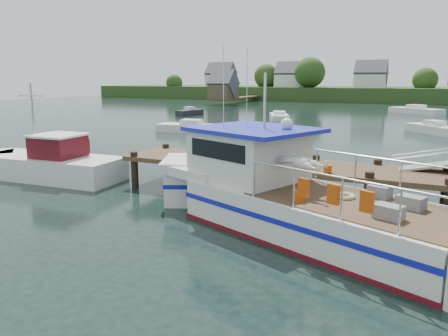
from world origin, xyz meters
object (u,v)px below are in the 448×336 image
at_px(lobster_boat, 282,194).
at_px(moored_rowboat, 59,144).
at_px(moored_e, 190,112).
at_px(moored_b, 434,129).
at_px(dock, 435,152).
at_px(moored_far, 416,110).
at_px(moored_d, 279,116).
at_px(work_boat, 44,163).
at_px(moored_a, 191,127).

height_order(lobster_boat, moored_rowboat, lobster_boat).
bearing_deg(moored_e, moored_rowboat, -76.91).
distance_m(lobster_boat, moored_b, 29.52).
xyz_separation_m(dock, moored_far, (-1.94, 48.69, -1.78)).
bearing_deg(dock, moored_rowboat, 167.64).
distance_m(moored_d, moored_e, 12.30).
bearing_deg(moored_d, moored_far, 54.32).
height_order(lobster_boat, work_boat, lobster_boat).
bearing_deg(lobster_boat, moored_b, 102.90).
relative_size(moored_d, moored_e, 1.40).
bearing_deg(work_boat, moored_a, 94.70).
bearing_deg(moored_e, moored_far, 31.38).
xyz_separation_m(lobster_boat, work_boat, (-12.68, 1.89, -0.35)).
relative_size(dock, lobster_boat, 1.39).
height_order(moored_a, moored_b, moored_b).
xyz_separation_m(moored_rowboat, moored_e, (-5.77, 28.29, -0.00)).
relative_size(moored_rowboat, moored_e, 0.95).
bearing_deg(work_boat, moored_rowboat, 128.18).
bearing_deg(work_boat, moored_d, 85.90).
xyz_separation_m(work_boat, moored_far, (15.19, 50.35, -0.27)).
height_order(moored_far, moored_d, moored_far).
relative_size(moored_b, moored_d, 0.86).
bearing_deg(moored_e, moored_a, -58.53).
distance_m(dock, lobster_boat, 5.81).
bearing_deg(moored_b, moored_d, 168.59).
bearing_deg(moored_rowboat, dock, 9.22).
relative_size(work_boat, moored_a, 1.36).
distance_m(moored_a, moored_e, 18.09).
bearing_deg(work_boat, moored_far, 70.22).
xyz_separation_m(dock, lobster_boat, (-4.45, -3.55, -1.17)).
bearing_deg(moored_rowboat, moored_a, 97.11).
bearing_deg(moored_rowboat, moored_far, 85.84).
distance_m(work_boat, moored_e, 36.87).
distance_m(work_boat, moored_d, 34.79).
height_order(dock, lobster_boat, lobster_boat).
xyz_separation_m(moored_a, moored_e, (-9.02, 15.68, -0.00)).
height_order(work_boat, moored_a, work_boat).
relative_size(dock, moored_a, 2.59).
bearing_deg(lobster_boat, moored_far, 109.20).
height_order(moored_far, moored_a, moored_far).
distance_m(work_boat, moored_b, 32.29).
distance_m(moored_far, moored_b, 23.20).
xyz_separation_m(moored_b, moored_e, (-28.95, 7.74, -0.02)).
bearing_deg(moored_rowboat, moored_b, 63.14).
bearing_deg(moored_a, work_boat, -71.94).
xyz_separation_m(lobster_boat, moored_b, (4.64, 29.14, -0.64)).
bearing_deg(moored_a, moored_b, 32.11).
bearing_deg(moored_d, moored_rowboat, -95.78).
xyz_separation_m(moored_a, moored_b, (19.93, 7.95, 0.01)).
height_order(dock, moored_rowboat, dock).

